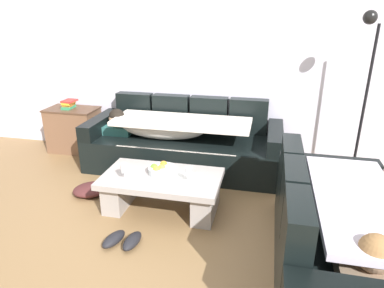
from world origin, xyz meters
The scene contains 14 objects.
ground_plane centered at (0.00, 0.00, 0.00)m, with size 14.00×14.00×0.00m, color olive.
back_wall centered at (0.00, 2.15, 1.35)m, with size 9.00×0.10×2.70m, color silver.
couch_along_wall centered at (-0.06, 1.63, 0.33)m, with size 2.47×0.92×0.88m.
couch_near_window centered at (1.61, -0.04, 0.34)m, with size 0.92×1.90×0.88m.
coffee_table centered at (0.02, 0.57, 0.24)m, with size 1.20×0.68×0.38m.
fruit_bowl centered at (0.00, 0.63, 0.42)m, with size 0.28×0.28×0.10m.
wine_glass_near_left centered at (-0.31, 0.42, 0.50)m, with size 0.07×0.07×0.17m.
wine_glass_near_right centered at (0.33, 0.48, 0.50)m, with size 0.07×0.07×0.17m.
open_magazine centered at (0.27, 0.59, 0.39)m, with size 0.28×0.21×0.01m, color white.
side_cabinet centered at (-1.72, 1.85, 0.32)m, with size 0.72×0.44×0.64m.
book_stack_on_cabinet centered at (-1.76, 1.85, 0.70)m, with size 0.18×0.22×0.12m.
floor_lamp centered at (2.00, 1.59, 1.12)m, with size 0.33×0.31×1.95m.
pair_of_shoes centered at (-0.14, -0.08, 0.04)m, with size 0.34×0.30×0.09m.
crumpled_garment centered at (-0.86, 0.68, 0.06)m, with size 0.40×0.32×0.12m, color #4C2323.
Camera 1 is at (1.02, -2.42, 1.93)m, focal length 32.23 mm.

